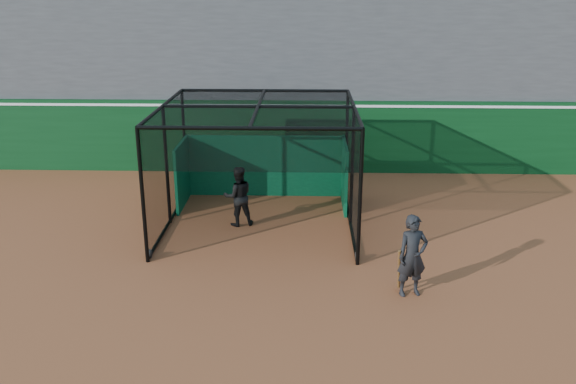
{
  "coord_description": "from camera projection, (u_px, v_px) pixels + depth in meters",
  "views": [
    {
      "loc": [
        1.52,
        -12.12,
        6.2
      ],
      "look_at": [
        1.11,
        2.0,
        1.4
      ],
      "focal_mm": 38.0,
      "sensor_mm": 36.0,
      "label": 1
    }
  ],
  "objects": [
    {
      "name": "outfield_wall",
      "position": [
        262.0,
        135.0,
        21.14
      ],
      "size": [
        50.0,
        0.5,
        2.5
      ],
      "color": "#0A3917",
      "rests_on": "ground"
    },
    {
      "name": "on_deck_player",
      "position": [
        412.0,
        256.0,
        12.61
      ],
      "size": [
        0.73,
        0.57,
        1.77
      ],
      "color": "black",
      "rests_on": "ground"
    },
    {
      "name": "ground",
      "position": [
        236.0,
        280.0,
        13.5
      ],
      "size": [
        120.0,
        120.0,
        0.0
      ],
      "primitive_type": "plane",
      "color": "brown",
      "rests_on": "ground"
    },
    {
      "name": "grandstand",
      "position": [
        267.0,
        32.0,
        23.68
      ],
      "size": [
        50.0,
        7.85,
        8.95
      ],
      "color": "#4C4C4F",
      "rests_on": "ground"
    },
    {
      "name": "batting_cage",
      "position": [
        259.0,
        167.0,
        16.21
      ],
      "size": [
        5.04,
        5.12,
        3.24
      ],
      "color": "black",
      "rests_on": "ground"
    },
    {
      "name": "batter",
      "position": [
        238.0,
        196.0,
        16.38
      ],
      "size": [
        0.94,
        0.82,
        1.64
      ],
      "primitive_type": "imported",
      "rotation": [
        0.0,
        0.0,
        3.43
      ],
      "color": "black",
      "rests_on": "ground"
    }
  ]
}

